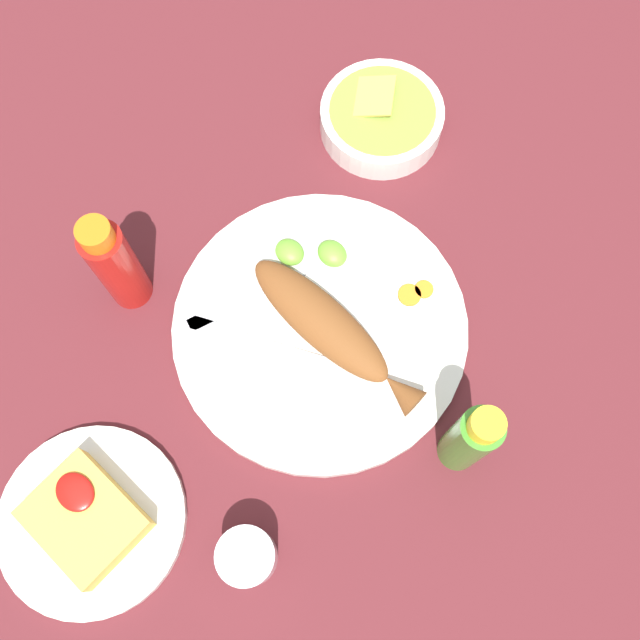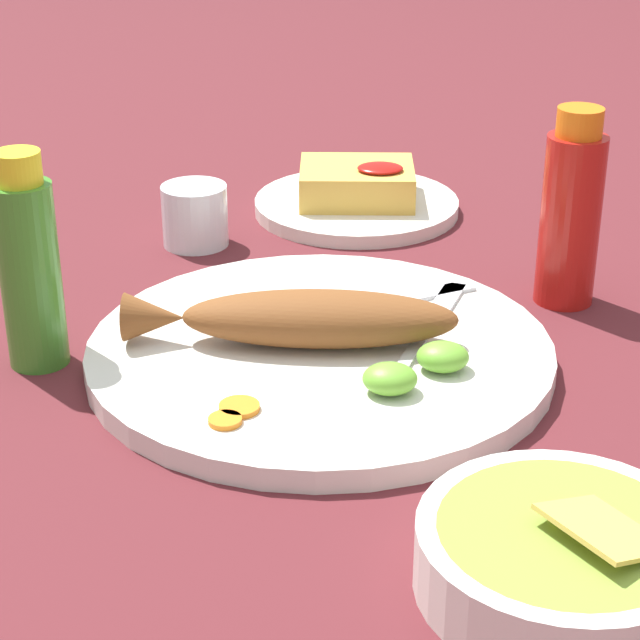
# 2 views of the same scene
# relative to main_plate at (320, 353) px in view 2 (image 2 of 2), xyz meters

# --- Properties ---
(ground_plane) EXTENTS (4.00, 4.00, 0.00)m
(ground_plane) POSITION_rel_main_plate_xyz_m (0.00, 0.00, -0.01)
(ground_plane) COLOR #561E23
(main_plate) EXTENTS (0.36, 0.36, 0.02)m
(main_plate) POSITION_rel_main_plate_xyz_m (0.00, 0.00, 0.00)
(main_plate) COLOR silver
(main_plate) RESTS_ON ground_plane
(fried_fish) EXTENTS (0.26, 0.06, 0.04)m
(fried_fish) POSITION_rel_main_plate_xyz_m (-0.01, 0.00, 0.03)
(fried_fish) COLOR brown
(fried_fish) RESTS_ON main_plate
(fork_near) EXTENTS (0.17, 0.09, 0.00)m
(fork_near) POSITION_rel_main_plate_xyz_m (0.06, 0.07, 0.01)
(fork_near) COLOR silver
(fork_near) RESTS_ON main_plate
(fork_far) EXTENTS (0.07, 0.18, 0.00)m
(fork_far) POSITION_rel_main_plate_xyz_m (0.09, 0.04, 0.01)
(fork_far) COLOR silver
(fork_far) RESTS_ON main_plate
(carrot_slice_near) EXTENTS (0.03, 0.03, 0.00)m
(carrot_slice_near) POSITION_rel_main_plate_xyz_m (-0.05, -0.10, 0.01)
(carrot_slice_near) COLOR orange
(carrot_slice_near) RESTS_ON main_plate
(carrot_slice_mid) EXTENTS (0.02, 0.02, 0.00)m
(carrot_slice_mid) POSITION_rel_main_plate_xyz_m (-0.06, -0.12, 0.01)
(carrot_slice_mid) COLOR orange
(carrot_slice_mid) RESTS_ON main_plate
(lime_wedge_main) EXTENTS (0.04, 0.03, 0.02)m
(lime_wedge_main) POSITION_rel_main_plate_xyz_m (0.05, -0.08, 0.02)
(lime_wedge_main) COLOR #6BB233
(lime_wedge_main) RESTS_ON main_plate
(lime_wedge_side) EXTENTS (0.04, 0.03, 0.02)m
(lime_wedge_side) POSITION_rel_main_plate_xyz_m (0.09, -0.04, 0.02)
(lime_wedge_side) COLOR #6BB233
(lime_wedge_side) RESTS_ON main_plate
(hot_sauce_bottle_red) EXTENTS (0.05, 0.05, 0.17)m
(hot_sauce_bottle_red) POSITION_rel_main_plate_xyz_m (0.21, 0.12, 0.07)
(hot_sauce_bottle_red) COLOR #B21914
(hot_sauce_bottle_red) RESTS_ON ground_plane
(hot_sauce_bottle_green) EXTENTS (0.05, 0.05, 0.17)m
(hot_sauce_bottle_green) POSITION_rel_main_plate_xyz_m (-0.22, 0.00, 0.07)
(hot_sauce_bottle_green) COLOR #3D8428
(hot_sauce_bottle_green) RESTS_ON ground_plane
(salt_cup) EXTENTS (0.06, 0.06, 0.06)m
(salt_cup) POSITION_rel_main_plate_xyz_m (-0.13, 0.25, 0.02)
(salt_cup) COLOR silver
(salt_cup) RESTS_ON ground_plane
(side_plate_fries) EXTENTS (0.21, 0.21, 0.01)m
(side_plate_fries) POSITION_rel_main_plate_xyz_m (0.03, 0.34, -0.00)
(side_plate_fries) COLOR silver
(side_plate_fries) RESTS_ON ground_plane
(fries_pile) EXTENTS (0.12, 0.10, 0.04)m
(fries_pile) POSITION_rel_main_plate_xyz_m (0.03, 0.34, 0.02)
(fries_pile) COLOR gold
(fries_pile) RESTS_ON side_plate_fries
(guacamole_bowl) EXTENTS (0.17, 0.17, 0.05)m
(guacamole_bowl) POSITION_rel_main_plate_xyz_m (0.14, -0.27, 0.01)
(guacamole_bowl) COLOR white
(guacamole_bowl) RESTS_ON ground_plane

